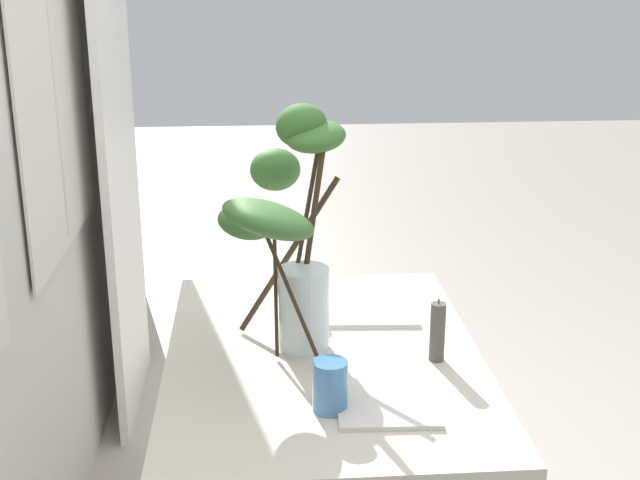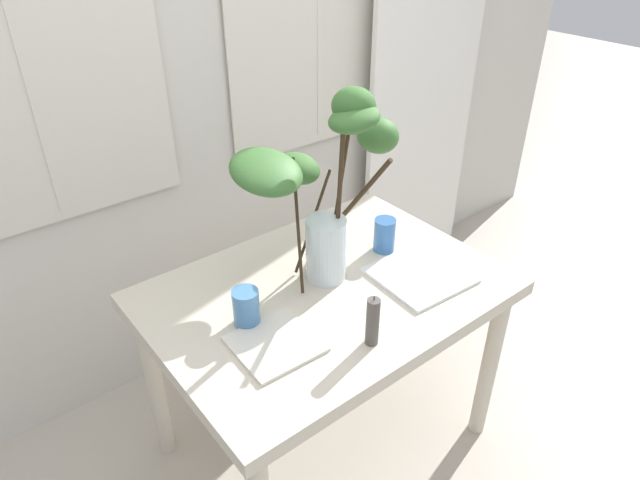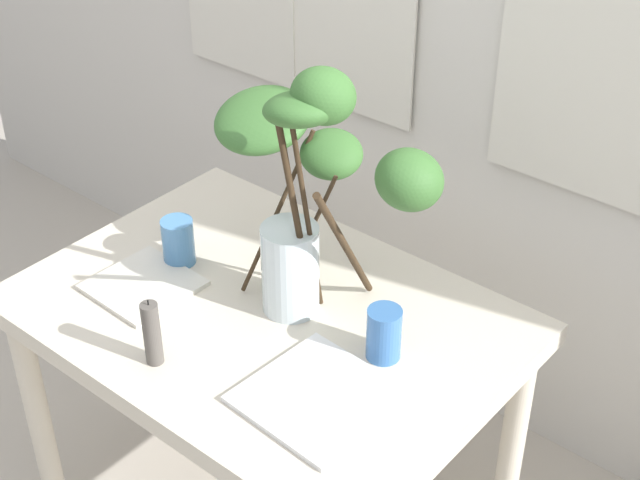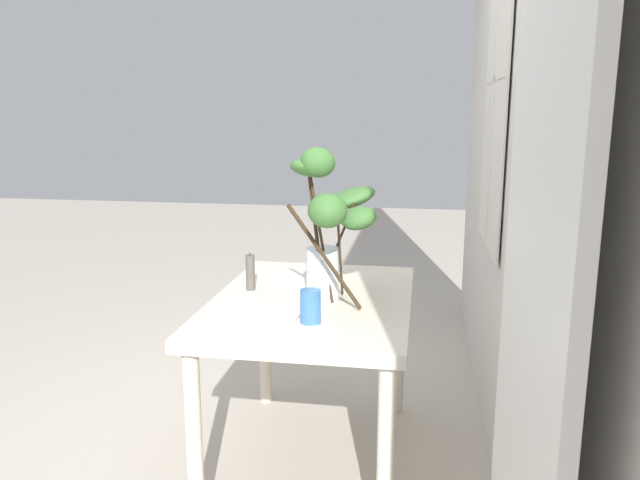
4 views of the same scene
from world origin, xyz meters
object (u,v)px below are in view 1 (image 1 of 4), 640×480
at_px(vase_with_branches, 287,222).
at_px(plate_square_right, 366,307).
at_px(dining_table, 323,385).
at_px(pillar_candle, 437,332).
at_px(drinking_glass_blue_right, 299,288).
at_px(plate_square_left, 386,403).
at_px(drinking_glass_blue_left, 330,386).

xyz_separation_m(vase_with_branches, plate_square_right, (0.22, -0.23, -0.32)).
relative_size(dining_table, pillar_candle, 6.79).
xyz_separation_m(dining_table, drinking_glass_blue_right, (0.30, 0.05, 0.15)).
distance_m(drinking_glass_blue_right, plate_square_left, 0.60).
height_order(dining_table, drinking_glass_blue_right, drinking_glass_blue_right).
bearing_deg(drinking_glass_blue_left, vase_with_branches, 12.37).
height_order(dining_table, plate_square_left, plate_square_left).
distance_m(plate_square_left, pillar_candle, 0.28).
bearing_deg(drinking_glass_blue_left, plate_square_left, -85.61).
bearing_deg(drinking_glass_blue_left, pillar_candle, -51.38).
bearing_deg(plate_square_left, vase_with_branches, 30.84).
relative_size(plate_square_left, plate_square_right, 0.80).
relative_size(drinking_glass_blue_right, pillar_candle, 0.74).
relative_size(vase_with_branches, drinking_glass_blue_right, 5.47).
bearing_deg(plate_square_left, drinking_glass_blue_left, 94.39).
height_order(drinking_glass_blue_left, pillar_candle, pillar_candle).
distance_m(dining_table, drinking_glass_blue_left, 0.32).
bearing_deg(drinking_glass_blue_left, dining_table, -1.80).
xyz_separation_m(drinking_glass_blue_left, drinking_glass_blue_right, (0.59, 0.04, 0.00)).
bearing_deg(drinking_glass_blue_right, plate_square_left, -164.17).
distance_m(vase_with_branches, drinking_glass_blue_right, 0.36).
bearing_deg(pillar_candle, drinking_glass_blue_right, 41.99).
relative_size(dining_table, plate_square_right, 3.98).
distance_m(drinking_glass_blue_left, plate_square_right, 0.59).
xyz_separation_m(drinking_glass_blue_left, plate_square_left, (0.01, -0.13, -0.05)).
distance_m(drinking_glass_blue_right, pillar_candle, 0.48).
height_order(dining_table, pillar_candle, pillar_candle).
bearing_deg(vase_with_branches, drinking_glass_blue_left, -167.63).
relative_size(drinking_glass_blue_right, plate_square_left, 0.54).
relative_size(drinking_glass_blue_right, plate_square_right, 0.43).
xyz_separation_m(vase_with_branches, drinking_glass_blue_right, (0.24, -0.04, -0.27)).
bearing_deg(dining_table, drinking_glass_blue_left, 178.20).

